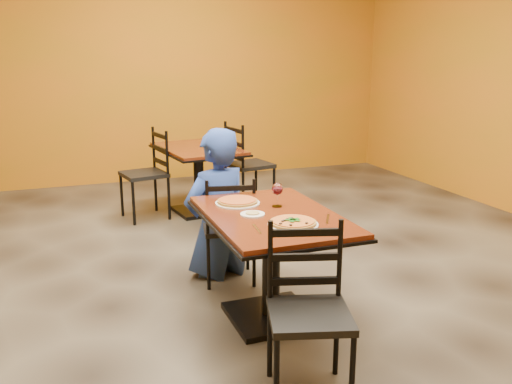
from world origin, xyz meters
name	(u,v)px	position (x,y,z in m)	size (l,w,h in m)	color
floor	(247,289)	(0.00, 0.00, 0.00)	(7.00, 8.00, 0.01)	black
wall_back	(149,72)	(0.00, 4.00, 1.50)	(7.00, 0.01, 3.00)	#C26315
table_main	(271,242)	(0.00, -0.50, 0.56)	(0.83, 1.23, 0.75)	#5E200E
table_second	(198,165)	(0.19, 2.17, 0.55)	(0.92, 1.24, 0.75)	#5E200E
chair_main_near	(310,316)	(-0.14, -1.37, 0.46)	(0.41, 0.41, 0.92)	black
chair_main_far	(229,228)	(-0.06, 0.24, 0.43)	(0.39, 0.39, 0.86)	black
chair_second_left	(144,175)	(-0.42, 2.17, 0.48)	(0.44, 0.44, 0.97)	black
chair_second_right	(250,165)	(0.80, 2.17, 0.50)	(0.45, 0.45, 1.00)	black
diner	(217,202)	(-0.11, 0.42, 0.60)	(0.60, 0.40, 1.20)	navy
plate_main	(293,225)	(0.03, -0.78, 0.76)	(0.31, 0.31, 0.01)	white
pizza_main	(293,222)	(0.03, -0.78, 0.77)	(0.28, 0.28, 0.02)	maroon
plate_far	(238,203)	(-0.13, -0.20, 0.76)	(0.31, 0.31, 0.01)	white
pizza_far	(237,201)	(-0.13, -0.20, 0.77)	(0.28, 0.28, 0.02)	orange
side_plate	(253,214)	(-0.13, -0.49, 0.76)	(0.16, 0.16, 0.01)	white
dip	(253,213)	(-0.13, -0.49, 0.76)	(0.09, 0.09, 0.01)	#A78E51
wine_glass	(277,194)	(0.10, -0.36, 0.84)	(0.08, 0.08, 0.18)	white
fork	(257,229)	(-0.20, -0.77, 0.75)	(0.01, 0.19, 0.00)	silver
knife	(328,219)	(0.29, -0.74, 0.75)	(0.01, 0.21, 0.00)	silver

